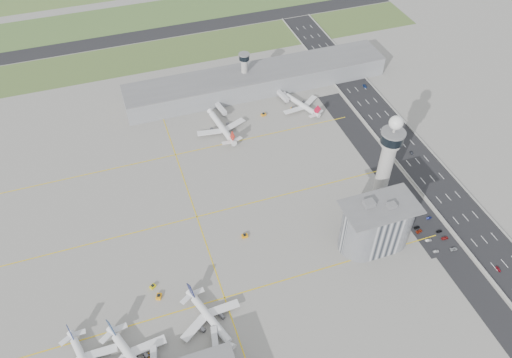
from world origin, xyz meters
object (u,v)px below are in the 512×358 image
object	(u,v)px
jet_bridge_far_1	(278,93)
car_hw_4	(320,54)
jet_bridge_far_0	(217,105)
car_lot_0	(436,251)
car_hw_2	(365,86)
airplane_far_a	(221,123)
tug_0	(149,356)
airplane_far_b	(301,101)
tug_3	(245,236)
control_tower	(388,157)
tug_2	(153,286)
tug_4	(263,114)
car_hw_1	(411,153)
car_lot_5	(403,210)
car_hw_0	(498,269)
airplane_near_c	(211,317)
car_lot_2	(419,231)
tug_5	(293,109)
car_lot_8	(439,231)
car_lot_9	(429,218)
tug_1	(159,296)
car_lot_7	(445,238)
car_lot_4	(410,218)
car_lot_10	(423,212)
admin_building	(376,225)
secondary_tower	(244,69)
jet_bridge_near_2	(217,356)
airplane_near_b	(132,357)
car_lot_6	(454,249)
car_lot_3	(417,227)
car_lot_11	(419,206)

from	to	relation	value
jet_bridge_far_1	car_hw_4	distance (m)	73.04
jet_bridge_far_0	car_lot_0	bearing A→B (deg)	15.21
car_lot_0	car_hw_2	bearing A→B (deg)	-9.10
airplane_far_a	tug_0	xyz separation A→B (m)	(-81.12, -155.34, -5.41)
airplane_far_b	tug_3	bearing A→B (deg)	121.17
control_tower	tug_2	size ratio (longest dim) A/B	20.33
tug_3	tug_4	xyz separation A→B (m)	(49.64, 106.36, 0.03)
airplane_far_b	car_hw_2	size ratio (longest dim) A/B	8.36
tug_3	car_hw_1	size ratio (longest dim) A/B	1.02
car_lot_5	car_hw_0	distance (m)	61.75
airplane_near_c	tug_3	size ratio (longest dim) A/B	11.56
car_lot_2	tug_5	bearing A→B (deg)	1.41
car_hw_4	car_lot_8	bearing A→B (deg)	-97.49
tug_5	car_lot_9	distance (m)	134.31
tug_1	car_hw_4	world-z (taller)	tug_1
car_lot_7	car_lot_4	bearing A→B (deg)	31.89
car_lot_10	tug_2	bearing A→B (deg)	93.17
car_hw_4	car_lot_9	bearing A→B (deg)	-97.67
admin_building	car_hw_4	bearing A→B (deg)	74.21
secondary_tower	jet_bridge_near_2	size ratio (longest dim) A/B	2.28
airplane_near_b	car_lot_8	distance (m)	185.81
car_lot_5	tug_5	bearing A→B (deg)	6.53
airplane_near_b	car_lot_0	bearing A→B (deg)	71.24
car_lot_6	car_lot_10	distance (m)	30.18
secondary_tower	jet_bridge_far_0	world-z (taller)	secondary_tower
admin_building	car_hw_2	distance (m)	160.39
tug_1	car_hw_4	xyz separation A→B (m)	(181.40, 196.48, -0.51)
tug_5	airplane_far_b	bearing A→B (deg)	145.33
car_lot_3	car_lot_7	xyz separation A→B (m)	(11.05, -12.39, 0.07)
car_lot_8	car_hw_0	world-z (taller)	car_hw_0
secondary_tower	control_tower	bearing A→B (deg)	-73.52
jet_bridge_near_2	car_lot_4	world-z (taller)	jet_bridge_near_2
secondary_tower	tug_0	xyz separation A→B (m)	(-113.60, -199.62, -17.95)
car_lot_10	car_lot_9	bearing A→B (deg)	-165.36
control_tower	car_lot_7	distance (m)	58.28
airplane_near_b	airplane_far_b	xyz separation A→B (m)	(153.86, 162.91, -0.52)
jet_bridge_near_2	car_lot_7	size ratio (longest dim) A/B	3.24
car_hw_1	car_hw_2	xyz separation A→B (m)	(7.71, 83.18, 0.09)
admin_building	tug_5	size ratio (longest dim) A/B	12.72
car_lot_10	car_hw_4	distance (m)	191.01
tug_0	car_lot_10	size ratio (longest dim) A/B	0.63
airplane_near_c	car_hw_2	xyz separation A→B (m)	(173.25, 162.92, -5.09)
tug_3	tug_5	world-z (taller)	tug_3
airplane_near_c	jet_bridge_far_1	distance (m)	201.72
car_lot_0	car_lot_3	xyz separation A→B (m)	(-0.77, 18.90, -0.03)
airplane_far_a	car_lot_2	size ratio (longest dim) A/B	10.60
airplane_far_b	car_lot_9	distance (m)	133.49
secondary_tower	car_lot_11	xyz separation A→B (m)	(63.14, -156.59, -18.22)
airplane_far_b	tug_4	size ratio (longest dim) A/B	10.91
car_lot_5	car_lot_6	world-z (taller)	car_lot_6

